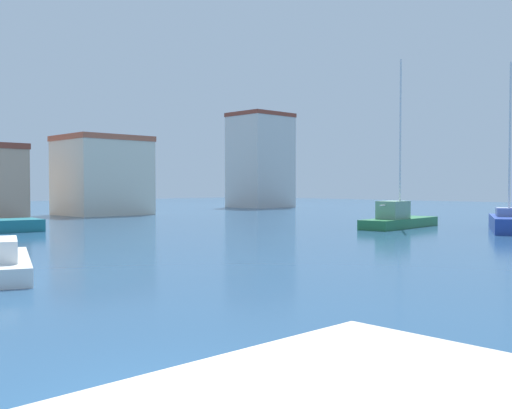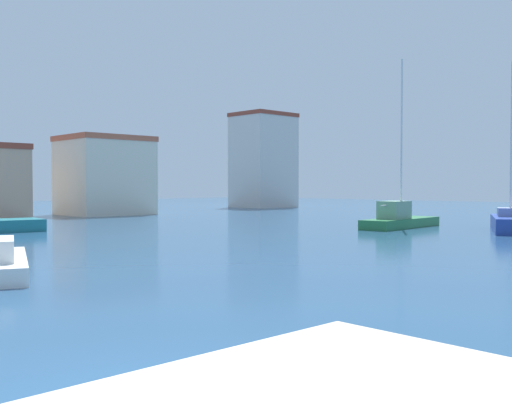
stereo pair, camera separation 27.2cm
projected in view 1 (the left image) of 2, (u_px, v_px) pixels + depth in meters
water at (176, 237)px, 32.19m from camera, size 160.00×160.00×0.00m
sailboat_blue_distant_east at (509, 222)px, 36.60m from camera, size 7.22×5.03×10.29m
sailboat_green_outer_mooring at (398, 218)px, 39.48m from camera, size 7.60×2.67×11.08m
harbor_office at (102, 176)px, 57.14m from camera, size 7.62×6.95×7.47m
warehouse_block at (260, 160)px, 76.61m from camera, size 6.99×6.08×12.00m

